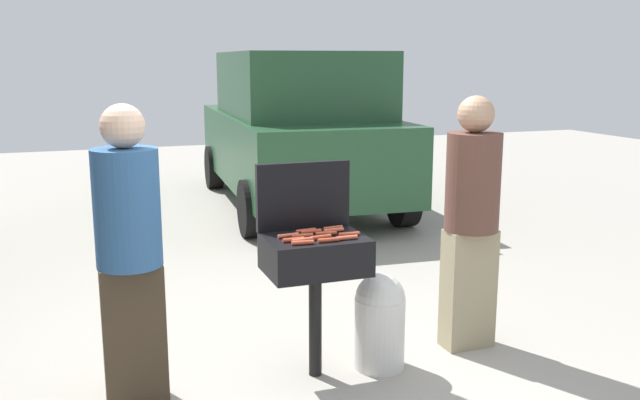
{
  "coord_description": "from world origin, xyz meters",
  "views": [
    {
      "loc": [
        -1.13,
        -3.74,
        1.93
      ],
      "look_at": [
        0.42,
        0.53,
        1.0
      ],
      "focal_mm": 38.79,
      "sensor_mm": 36.0,
      "label": 1
    }
  ],
  "objects_px": {
    "hot_dog_1": "(311,232)",
    "person_right": "(472,214)",
    "hot_dog_7": "(326,233)",
    "hot_dog_11": "(347,238)",
    "bbq_grill": "(315,259)",
    "propane_tank": "(380,319)",
    "hot_dog_8": "(329,240)",
    "hot_dog_9": "(321,237)",
    "hot_dog_4": "(349,234)",
    "person_left": "(129,247)",
    "hot_dog_10": "(288,236)",
    "hot_dog_6": "(333,228)",
    "parked_minivan": "(297,129)",
    "hot_dog_5": "(293,240)",
    "hot_dog_3": "(302,236)",
    "hot_dog_2": "(302,240)",
    "hot_dog_12": "(333,230)",
    "hot_dog_0": "(306,231)",
    "hot_dog_13": "(303,243)"
  },
  "relations": [
    {
      "from": "hot_dog_3",
      "to": "hot_dog_7",
      "type": "relative_size",
      "value": 1.0
    },
    {
      "from": "hot_dog_1",
      "to": "person_right",
      "type": "height_order",
      "value": "person_right"
    },
    {
      "from": "hot_dog_8",
      "to": "hot_dog_13",
      "type": "relative_size",
      "value": 1.0
    },
    {
      "from": "hot_dog_7",
      "to": "hot_dog_11",
      "type": "height_order",
      "value": "same"
    },
    {
      "from": "hot_dog_7",
      "to": "hot_dog_13",
      "type": "relative_size",
      "value": 1.0
    },
    {
      "from": "hot_dog_8",
      "to": "hot_dog_9",
      "type": "bearing_deg",
      "value": 105.76
    },
    {
      "from": "hot_dog_2",
      "to": "person_left",
      "type": "height_order",
      "value": "person_left"
    },
    {
      "from": "hot_dog_5",
      "to": "hot_dog_6",
      "type": "distance_m",
      "value": 0.37
    },
    {
      "from": "bbq_grill",
      "to": "hot_dog_6",
      "type": "height_order",
      "value": "hot_dog_6"
    },
    {
      "from": "hot_dog_10",
      "to": "person_right",
      "type": "bearing_deg",
      "value": 1.52
    },
    {
      "from": "hot_dog_5",
      "to": "propane_tank",
      "type": "distance_m",
      "value": 0.82
    },
    {
      "from": "bbq_grill",
      "to": "propane_tank",
      "type": "bearing_deg",
      "value": -4.74
    },
    {
      "from": "hot_dog_6",
      "to": "person_right",
      "type": "height_order",
      "value": "person_right"
    },
    {
      "from": "hot_dog_5",
      "to": "hot_dog_6",
      "type": "relative_size",
      "value": 1.0
    },
    {
      "from": "hot_dog_4",
      "to": "hot_dog_3",
      "type": "bearing_deg",
      "value": 168.27
    },
    {
      "from": "hot_dog_7",
      "to": "hot_dog_9",
      "type": "distance_m",
      "value": 0.1
    },
    {
      "from": "bbq_grill",
      "to": "hot_dog_4",
      "type": "xyz_separation_m",
      "value": [
        0.19,
        -0.06,
        0.15
      ]
    },
    {
      "from": "hot_dog_11",
      "to": "propane_tank",
      "type": "xyz_separation_m",
      "value": [
        0.27,
        0.1,
        -0.58
      ]
    },
    {
      "from": "hot_dog_1",
      "to": "hot_dog_10",
      "type": "bearing_deg",
      "value": -164.76
    },
    {
      "from": "hot_dog_8",
      "to": "hot_dog_13",
      "type": "distance_m",
      "value": 0.16
    },
    {
      "from": "parked_minivan",
      "to": "person_left",
      "type": "bearing_deg",
      "value": 66.12
    },
    {
      "from": "hot_dog_4",
      "to": "person_left",
      "type": "bearing_deg",
      "value": 177.05
    },
    {
      "from": "hot_dog_4",
      "to": "hot_dog_5",
      "type": "relative_size",
      "value": 1.0
    },
    {
      "from": "hot_dog_3",
      "to": "parked_minivan",
      "type": "distance_m",
      "value": 5.12
    },
    {
      "from": "hot_dog_4",
      "to": "hot_dog_2",
      "type": "bearing_deg",
      "value": -172.84
    },
    {
      "from": "hot_dog_1",
      "to": "hot_dog_11",
      "type": "bearing_deg",
      "value": -54.29
    },
    {
      "from": "hot_dog_1",
      "to": "hot_dog_5",
      "type": "distance_m",
      "value": 0.22
    },
    {
      "from": "parked_minivan",
      "to": "hot_dog_7",
      "type": "bearing_deg",
      "value": 77.69
    },
    {
      "from": "hot_dog_2",
      "to": "hot_dog_9",
      "type": "bearing_deg",
      "value": 11.84
    },
    {
      "from": "propane_tank",
      "to": "person_right",
      "type": "height_order",
      "value": "person_right"
    },
    {
      "from": "hot_dog_4",
      "to": "hot_dog_9",
      "type": "distance_m",
      "value": 0.18
    },
    {
      "from": "hot_dog_5",
      "to": "hot_dog_6",
      "type": "height_order",
      "value": "same"
    },
    {
      "from": "hot_dog_12",
      "to": "person_right",
      "type": "relative_size",
      "value": 0.08
    },
    {
      "from": "hot_dog_9",
      "to": "person_right",
      "type": "height_order",
      "value": "person_right"
    },
    {
      "from": "hot_dog_12",
      "to": "hot_dog_7",
      "type": "bearing_deg",
      "value": -140.87
    },
    {
      "from": "hot_dog_10",
      "to": "hot_dog_8",
      "type": "bearing_deg",
      "value": -43.32
    },
    {
      "from": "hot_dog_5",
      "to": "hot_dog_12",
      "type": "bearing_deg",
      "value": 23.52
    },
    {
      "from": "hot_dog_0",
      "to": "person_right",
      "type": "bearing_deg",
      "value": -1.98
    },
    {
      "from": "hot_dog_2",
      "to": "person_left",
      "type": "distance_m",
      "value": 0.97
    },
    {
      "from": "hot_dog_6",
      "to": "parked_minivan",
      "type": "relative_size",
      "value": 0.03
    },
    {
      "from": "hot_dog_7",
      "to": "bbq_grill",
      "type": "bearing_deg",
      "value": -175.77
    },
    {
      "from": "hot_dog_3",
      "to": "parked_minivan",
      "type": "relative_size",
      "value": 0.03
    },
    {
      "from": "hot_dog_13",
      "to": "hot_dog_12",
      "type": "bearing_deg",
      "value": 38.14
    },
    {
      "from": "hot_dog_3",
      "to": "hot_dog_5",
      "type": "distance_m",
      "value": 0.1
    },
    {
      "from": "hot_dog_6",
      "to": "hot_dog_10",
      "type": "xyz_separation_m",
      "value": [
        -0.32,
        -0.08,
        0.0
      ]
    },
    {
      "from": "hot_dog_4",
      "to": "hot_dog_8",
      "type": "relative_size",
      "value": 1.0
    },
    {
      "from": "hot_dog_12",
      "to": "propane_tank",
      "type": "relative_size",
      "value": 0.21
    },
    {
      "from": "hot_dog_0",
      "to": "hot_dog_5",
      "type": "distance_m",
      "value": 0.22
    },
    {
      "from": "hot_dog_6",
      "to": "person_right",
      "type": "distance_m",
      "value": 0.97
    },
    {
      "from": "hot_dog_2",
      "to": "hot_dog_5",
      "type": "bearing_deg",
      "value": 146.72
    }
  ]
}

